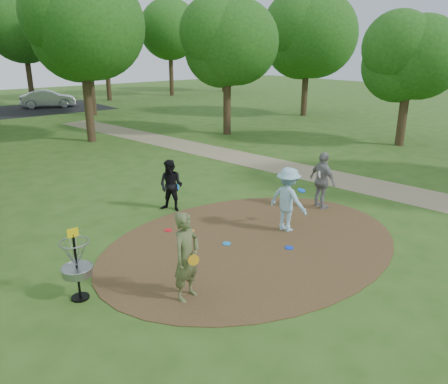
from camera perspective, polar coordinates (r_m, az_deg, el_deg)
ground at (r=11.46m, az=3.81°, el=-6.71°), size 100.00×100.00×0.00m
dirt_clearing at (r=11.45m, az=3.81°, el=-6.66°), size 8.40×8.40×0.02m
footpath at (r=17.32m, az=15.20°, el=1.52°), size 7.55×39.89×0.01m
parking_lot at (r=38.95m, az=-25.61°, el=9.53°), size 14.00×8.00×0.01m
player_observer_with_disc at (r=8.73m, az=-4.92°, el=-8.43°), size 0.78×0.66×1.86m
player_throwing_with_disc at (r=12.02m, az=8.34°, el=-0.99°), size 1.08×1.24×1.80m
player_walking_with_disc at (r=13.50m, az=-6.92°, el=0.83°), size 0.93×0.99×1.61m
player_waiting_with_disc at (r=13.90m, az=12.74°, el=1.45°), size 0.63×1.12×1.81m
disc_ground_cyan at (r=11.36m, az=0.35°, el=-6.74°), size 0.22×0.22×0.02m
disc_ground_blue at (r=11.25m, az=8.49°, el=-7.21°), size 0.22×0.22×0.02m
disc_ground_red at (r=12.24m, az=-7.31°, el=-4.97°), size 0.22×0.22×0.02m
car_right at (r=40.06m, az=-22.00°, el=11.22°), size 4.59×2.88×1.43m
disc_ground_orange at (r=12.13m, az=-4.38°, el=-5.08°), size 0.22×0.22×0.02m
disc_golf_basket at (r=9.19m, az=-18.78°, el=-8.35°), size 0.63×0.63×1.54m
tree_ring at (r=19.74m, az=-11.69°, el=19.48°), size 37.63×45.95×9.66m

